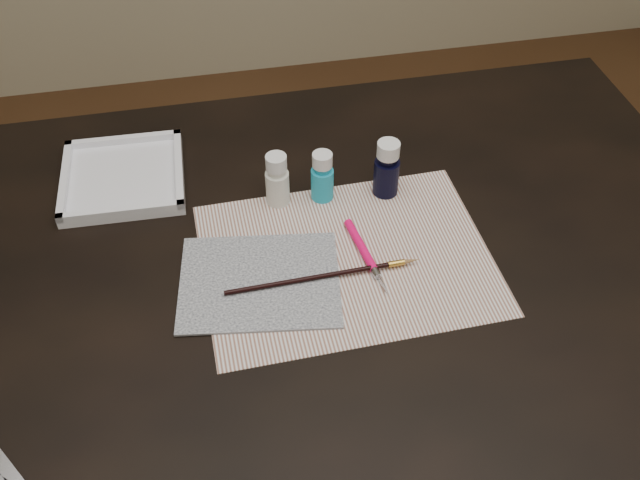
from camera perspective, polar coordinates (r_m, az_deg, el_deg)
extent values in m
cube|color=black|center=(1.34, 0.00, -12.87)|extent=(1.30, 0.90, 0.75)
cube|color=white|center=(1.05, 2.14, -1.49)|extent=(0.43, 0.33, 0.00)
cube|color=black|center=(1.02, -4.86, -3.30)|extent=(0.25, 0.21, 0.00)
cylinder|color=silver|center=(1.11, -3.45, 4.84)|extent=(0.05, 0.05, 0.09)
cylinder|color=#1BA6C8|center=(1.12, 0.18, 5.11)|extent=(0.04, 0.04, 0.09)
cylinder|color=black|center=(1.13, 5.37, 5.72)|extent=(0.05, 0.05, 0.10)
cube|color=white|center=(1.21, -15.48, 4.93)|extent=(0.20, 0.20, 0.02)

